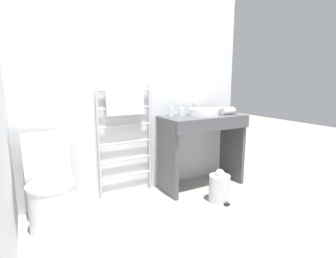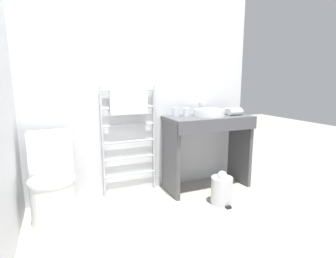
{
  "view_description": "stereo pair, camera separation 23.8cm",
  "coord_description": "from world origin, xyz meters",
  "px_view_note": "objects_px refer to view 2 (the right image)",
  "views": [
    {
      "loc": [
        -1.05,
        -1.24,
        1.21
      ],
      "look_at": [
        0.08,
        0.81,
        0.78
      ],
      "focal_mm": 28.0,
      "sensor_mm": 36.0,
      "label": 1
    },
    {
      "loc": [
        -0.84,
        -1.35,
        1.21
      ],
      "look_at": [
        0.08,
        0.81,
        0.78
      ],
      "focal_mm": 28.0,
      "sensor_mm": 36.0,
      "label": 2
    }
  ],
  "objects_px": {
    "towel_radiator": "(129,117)",
    "hair_dryer": "(235,111)",
    "cup_near_wall": "(176,112)",
    "cup_near_edge": "(186,112)",
    "toilet": "(53,185)",
    "sink_basin": "(209,112)",
    "trash_bin": "(222,189)"
  },
  "relations": [
    {
      "from": "cup_near_edge",
      "to": "hair_dryer",
      "type": "height_order",
      "value": "cup_near_edge"
    },
    {
      "from": "cup_near_wall",
      "to": "cup_near_edge",
      "type": "xyz_separation_m",
      "value": [
        0.11,
        -0.04,
        -0.0
      ]
    },
    {
      "from": "cup_near_wall",
      "to": "hair_dryer",
      "type": "relative_size",
      "value": 0.46
    },
    {
      "from": "sink_basin",
      "to": "toilet",
      "type": "bearing_deg",
      "value": -176.49
    },
    {
      "from": "cup_near_wall",
      "to": "hair_dryer",
      "type": "bearing_deg",
      "value": -15.37
    },
    {
      "from": "towel_radiator",
      "to": "trash_bin",
      "type": "bearing_deg",
      "value": -38.09
    },
    {
      "from": "towel_radiator",
      "to": "trash_bin",
      "type": "xyz_separation_m",
      "value": [
        0.76,
        -0.6,
        -0.69
      ]
    },
    {
      "from": "toilet",
      "to": "sink_basin",
      "type": "xyz_separation_m",
      "value": [
        1.62,
        0.1,
        0.54
      ]
    },
    {
      "from": "cup_near_wall",
      "to": "cup_near_edge",
      "type": "bearing_deg",
      "value": -17.38
    },
    {
      "from": "toilet",
      "to": "cup_near_wall",
      "type": "relative_size",
      "value": 8.07
    },
    {
      "from": "toilet",
      "to": "trash_bin",
      "type": "height_order",
      "value": "toilet"
    },
    {
      "from": "trash_bin",
      "to": "hair_dryer",
      "type": "bearing_deg",
      "value": 42.55
    },
    {
      "from": "cup_near_wall",
      "to": "sink_basin",
      "type": "bearing_deg",
      "value": -19.16
    },
    {
      "from": "trash_bin",
      "to": "cup_near_wall",
      "type": "bearing_deg",
      "value": 115.87
    },
    {
      "from": "towel_radiator",
      "to": "cup_near_edge",
      "type": "relative_size",
      "value": 13.27
    },
    {
      "from": "toilet",
      "to": "cup_near_wall",
      "type": "height_order",
      "value": "cup_near_wall"
    },
    {
      "from": "toilet",
      "to": "cup_near_edge",
      "type": "xyz_separation_m",
      "value": [
        1.38,
        0.19,
        0.55
      ]
    },
    {
      "from": "cup_near_wall",
      "to": "trash_bin",
      "type": "height_order",
      "value": "cup_near_wall"
    },
    {
      "from": "trash_bin",
      "to": "toilet",
      "type": "bearing_deg",
      "value": 168.28
    },
    {
      "from": "toilet",
      "to": "cup_near_edge",
      "type": "height_order",
      "value": "cup_near_edge"
    },
    {
      "from": "cup_near_edge",
      "to": "trash_bin",
      "type": "distance_m",
      "value": 0.89
    },
    {
      "from": "toilet",
      "to": "sink_basin",
      "type": "relative_size",
      "value": 2.28
    },
    {
      "from": "sink_basin",
      "to": "cup_near_wall",
      "type": "distance_m",
      "value": 0.37
    },
    {
      "from": "hair_dryer",
      "to": "trash_bin",
      "type": "bearing_deg",
      "value": -137.45
    },
    {
      "from": "cup_near_wall",
      "to": "trash_bin",
      "type": "distance_m",
      "value": 0.94
    },
    {
      "from": "towel_radiator",
      "to": "cup_near_wall",
      "type": "distance_m",
      "value": 0.51
    },
    {
      "from": "towel_radiator",
      "to": "hair_dryer",
      "type": "bearing_deg",
      "value": -11.74
    },
    {
      "from": "towel_radiator",
      "to": "cup_near_edge",
      "type": "xyz_separation_m",
      "value": [
        0.61,
        -0.1,
        0.03
      ]
    },
    {
      "from": "sink_basin",
      "to": "cup_near_edge",
      "type": "relative_size",
      "value": 3.91
    },
    {
      "from": "toilet",
      "to": "cup_near_wall",
      "type": "xyz_separation_m",
      "value": [
        1.27,
        0.22,
        0.55
      ]
    },
    {
      "from": "toilet",
      "to": "hair_dryer",
      "type": "xyz_separation_m",
      "value": [
        1.92,
        0.04,
        0.55
      ]
    },
    {
      "from": "cup_near_wall",
      "to": "cup_near_edge",
      "type": "relative_size",
      "value": 1.11
    }
  ]
}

